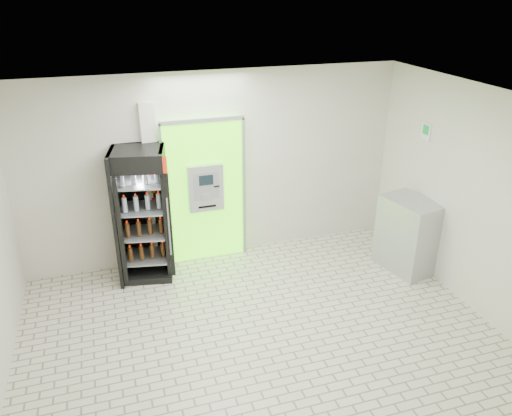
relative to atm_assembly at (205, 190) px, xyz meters
name	(u,v)px	position (x,y,z in m)	size (l,w,h in m)	color
ground	(265,344)	(0.20, -2.41, -1.17)	(6.00, 6.00, 0.00)	beige
room_shell	(266,211)	(0.20, -2.41, 0.67)	(6.00, 6.00, 6.00)	silver
atm_assembly	(205,190)	(0.00, 0.00, 0.00)	(1.30, 0.24, 2.33)	#56ED11
pillar	(153,188)	(-0.78, 0.04, 0.13)	(0.22, 0.11, 2.60)	silver
beverage_cooler	(143,217)	(-1.00, -0.25, -0.20)	(0.88, 0.83, 2.02)	black
steel_cabinet	(408,235)	(2.90, -1.31, -0.59)	(0.76, 0.98, 1.16)	#A8AAB0
exit_sign	(426,132)	(3.19, -1.01, 0.95)	(0.02, 0.22, 0.26)	white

